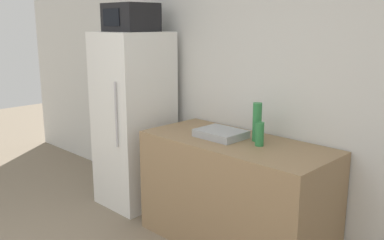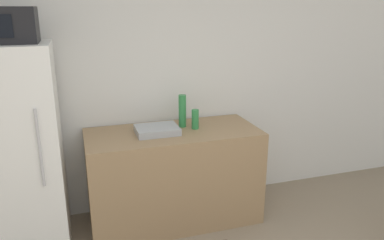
% 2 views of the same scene
% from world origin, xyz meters
% --- Properties ---
extents(wall_back, '(8.00, 0.06, 2.60)m').
position_xyz_m(wall_back, '(0.00, 2.66, 1.30)').
color(wall_back, silver).
rests_on(wall_back, ground_plane).
extents(refrigerator, '(0.59, 0.64, 1.68)m').
position_xyz_m(refrigerator, '(-1.30, 2.25, 0.84)').
color(refrigerator, white).
rests_on(refrigerator, ground_plane).
extents(microwave, '(0.44, 0.38, 0.26)m').
position_xyz_m(microwave, '(-1.30, 2.25, 1.81)').
color(microwave, black).
rests_on(microwave, refrigerator).
extents(counter, '(1.54, 0.68, 0.87)m').
position_xyz_m(counter, '(-0.06, 2.28, 0.44)').
color(counter, '#937551').
rests_on(counter, ground_plane).
extents(sink_basin, '(0.37, 0.29, 0.06)m').
position_xyz_m(sink_basin, '(-0.21, 2.27, 0.90)').
color(sink_basin, '#9EA3A8').
rests_on(sink_basin, counter).
extents(bottle_tall, '(0.07, 0.07, 0.30)m').
position_xyz_m(bottle_tall, '(0.06, 2.38, 1.02)').
color(bottle_tall, '#2D7F42').
rests_on(bottle_tall, counter).
extents(bottle_short, '(0.07, 0.07, 0.18)m').
position_xyz_m(bottle_short, '(0.15, 2.29, 0.96)').
color(bottle_short, '#2D7F42').
rests_on(bottle_short, counter).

